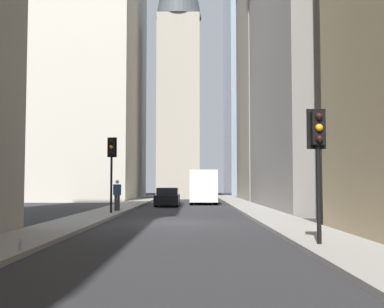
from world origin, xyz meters
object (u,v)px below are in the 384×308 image
at_px(sedan_black, 167,198).
at_px(traffic_light_foreground, 318,144).
at_px(traffic_light_midblock, 112,157).
at_px(delivery_truck, 203,187).
at_px(discarded_bottle, 20,246).
at_px(pedestrian, 117,194).

xyz_separation_m(sedan_black, traffic_light_foreground, (-24.23, -5.34, 2.15)).
relative_size(traffic_light_foreground, traffic_light_midblock, 0.88).
relative_size(delivery_truck, traffic_light_foreground, 1.77).
xyz_separation_m(delivery_truck, discarded_bottle, (-29.85, 5.00, -1.21)).
distance_m(traffic_light_foreground, discarded_bottle, 8.06).
bearing_deg(traffic_light_foreground, traffic_light_midblock, 29.95).
relative_size(traffic_light_midblock, pedestrian, 2.29).
relative_size(sedan_black, pedestrian, 2.37).
height_order(delivery_truck, sedan_black, delivery_truck).
distance_m(sedan_black, pedestrian, 8.74).
xyz_separation_m(delivery_truck, traffic_light_foreground, (-28.64, -2.54, 1.35)).
bearing_deg(discarded_bottle, sedan_black, -4.94).
bearing_deg(discarded_bottle, traffic_light_foreground, -80.90).
height_order(traffic_light_foreground, pedestrian, traffic_light_foreground).
bearing_deg(traffic_light_midblock, delivery_truck, -19.54).
xyz_separation_m(traffic_light_midblock, pedestrian, (2.23, 0.02, -2.06)).
height_order(traffic_light_foreground, traffic_light_midblock, traffic_light_midblock).
bearing_deg(delivery_truck, traffic_light_midblock, 160.46).
distance_m(delivery_truck, discarded_bottle, 30.29).
height_order(delivery_truck, pedestrian, delivery_truck).
height_order(traffic_light_midblock, pedestrian, traffic_light_midblock).
xyz_separation_m(delivery_truck, sedan_black, (-4.41, 2.80, -0.80)).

